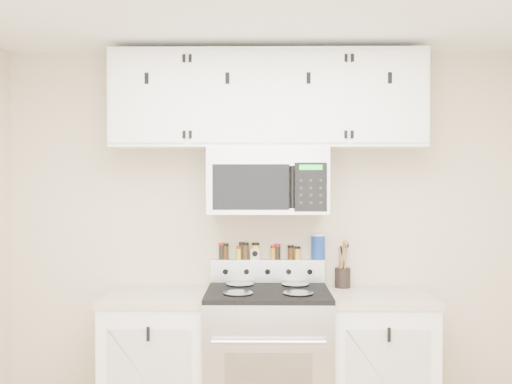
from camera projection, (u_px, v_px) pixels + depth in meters
The scene contains 20 objects.
back_wall at pixel (267, 237), 3.86m from camera, with size 3.50×0.01×2.50m, color beige.
range at pixel (268, 363), 3.56m from camera, with size 0.76×0.65×1.10m.
base_cabinet_left at pixel (158, 366), 3.59m from camera, with size 0.64×0.62×0.92m.
base_cabinet_right at pixel (378, 367), 3.58m from camera, with size 0.64×0.62×0.92m.
microwave at pixel (268, 181), 3.67m from camera, with size 0.76×0.44×0.42m.
upper_cabinets at pixel (268, 100), 3.68m from camera, with size 2.00×0.35×0.62m.
utensil_crock at pixel (343, 276), 3.78m from camera, with size 0.10×0.10×0.30m.
kitchen_timer at pixel (255, 254), 3.83m from camera, with size 0.06×0.05×0.07m, color silver.
salt_canister at pixel (318, 247), 3.83m from camera, with size 0.09×0.09×0.17m.
spice_jar_0 at pixel (222, 251), 3.83m from camera, with size 0.04×0.04×0.11m.
spice_jar_1 at pixel (226, 251), 3.83m from camera, with size 0.04×0.04×0.11m.
spice_jar_2 at pixel (239, 253), 3.83m from camera, with size 0.04×0.04×0.09m.
spice_jar_3 at pixel (242, 251), 3.83m from camera, with size 0.04×0.04×0.12m.
spice_jar_4 at pixel (245, 251), 3.83m from camera, with size 0.04×0.04×0.11m.
spice_jar_5 at pixel (255, 251), 3.83m from camera, with size 0.04×0.04×0.11m.
spice_jar_6 at pixel (256, 251), 3.83m from camera, with size 0.05×0.05×0.11m.
spice_jar_7 at pixel (273, 252), 3.83m from camera, with size 0.04×0.04×0.09m.
spice_jar_8 at pixel (277, 252), 3.83m from camera, with size 0.04×0.04×0.10m.
spice_jar_9 at pixel (291, 252), 3.83m from camera, with size 0.04×0.04×0.09m.
spice_jar_10 at pixel (298, 253), 3.83m from camera, with size 0.04×0.04×0.09m.
Camera 1 is at (-0.03, -2.11, 1.62)m, focal length 40.00 mm.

